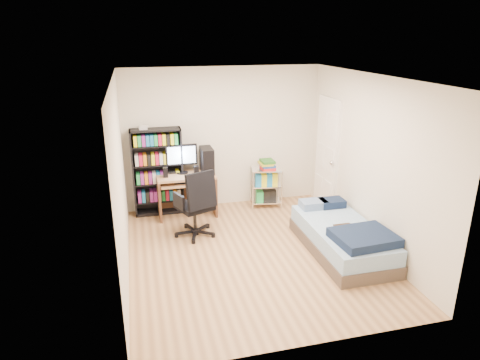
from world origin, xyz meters
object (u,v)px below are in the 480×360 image
object	(u,v)px
office_chair	(196,215)
bed	(343,237)
media_shelf	(158,171)
computer_desk	(191,177)

from	to	relation	value
office_chair	bed	size ratio (longest dim) A/B	0.59
office_chair	bed	world-z (taller)	office_chair
media_shelf	office_chair	size ratio (longest dim) A/B	1.44
media_shelf	bed	distance (m)	3.29
media_shelf	computer_desk	distance (m)	0.59
media_shelf	bed	size ratio (longest dim) A/B	0.86
computer_desk	media_shelf	bearing A→B (deg)	164.19
office_chair	bed	bearing A→B (deg)	-49.46
media_shelf	computer_desk	size ratio (longest dim) A/B	1.27
office_chair	media_shelf	bearing A→B (deg)	93.16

